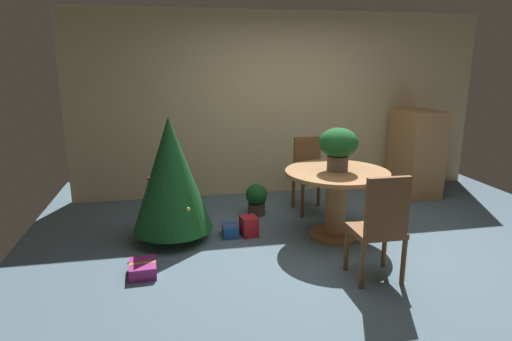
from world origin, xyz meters
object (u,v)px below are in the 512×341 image
at_px(wooden_chair_near, 381,224).
at_px(gift_box_purple, 143,269).
at_px(gift_box_red, 249,226).
at_px(wooden_cabinet, 416,153).
at_px(round_dining_table, 336,191).
at_px(gift_box_blue, 230,230).
at_px(flower_vase, 338,145).
at_px(potted_plant, 257,198).
at_px(holiday_tree, 171,174).
at_px(wooden_chair_far, 309,172).

xyz_separation_m(wooden_chair_near, gift_box_purple, (-2.06, 0.53, -0.48)).
xyz_separation_m(gift_box_red, wooden_cabinet, (2.67, 1.09, 0.51)).
relative_size(round_dining_table, wooden_cabinet, 0.91).
bearing_deg(gift_box_blue, gift_box_purple, -140.97).
relative_size(flower_vase, gift_box_purple, 1.46).
relative_size(round_dining_table, gift_box_purple, 3.52).
xyz_separation_m(gift_box_blue, potted_plant, (0.43, 0.63, 0.15)).
bearing_deg(gift_box_blue, gift_box_red, -5.83).
relative_size(wooden_chair_near, holiday_tree, 0.73).
bearing_deg(flower_vase, gift_box_blue, 168.64).
relative_size(wooden_chair_near, potted_plant, 2.45).
bearing_deg(gift_box_purple, holiday_tree, 69.41).
xyz_separation_m(gift_box_purple, potted_plant, (1.34, 1.37, 0.16)).
distance_m(wooden_chair_near, wooden_cabinet, 2.92).
bearing_deg(gift_box_purple, wooden_chair_far, 34.72).
height_order(flower_vase, wooden_chair_far, flower_vase).
xyz_separation_m(flower_vase, wooden_cabinet, (1.73, 1.30, -0.42)).
height_order(flower_vase, gift_box_purple, flower_vase).
bearing_deg(gift_box_blue, wooden_cabinet, 20.35).
bearing_deg(wooden_cabinet, potted_plant, -169.81).
xyz_separation_m(round_dining_table, potted_plant, (-0.71, 0.87, -0.31)).
distance_m(wooden_chair_near, potted_plant, 2.06).
bearing_deg(wooden_cabinet, flower_vase, -143.13).
bearing_deg(wooden_chair_far, round_dining_table, -90.00).
bearing_deg(potted_plant, round_dining_table, -50.68).
bearing_deg(wooden_chair_far, wooden_chair_near, -90.00).
relative_size(flower_vase, wooden_cabinet, 0.38).
bearing_deg(wooden_chair_near, flower_vase, 89.64).
relative_size(holiday_tree, gift_box_red, 6.00).
bearing_deg(gift_box_purple, round_dining_table, 13.59).
distance_m(round_dining_table, wooden_chair_near, 1.03).
bearing_deg(wooden_chair_near, round_dining_table, 90.00).
relative_size(round_dining_table, flower_vase, 2.42).
bearing_deg(holiday_tree, wooden_cabinet, 16.42).
height_order(wooden_chair_far, gift_box_purple, wooden_chair_far).
relative_size(round_dining_table, potted_plant, 2.79).
bearing_deg(potted_plant, wooden_cabinet, 10.19).
xyz_separation_m(round_dining_table, wooden_cabinet, (1.74, 1.31, 0.09)).
height_order(gift_box_red, wooden_cabinet, wooden_cabinet).
bearing_deg(potted_plant, holiday_tree, -150.62).
xyz_separation_m(round_dining_table, wooden_chair_near, (0.00, -1.03, 0.02)).
distance_m(gift_box_purple, gift_box_red, 1.34).
distance_m(holiday_tree, wooden_cabinet, 3.66).
bearing_deg(flower_vase, holiday_tree, 171.41).
height_order(gift_box_red, potted_plant, potted_plant).
bearing_deg(holiday_tree, wooden_chair_near, -36.61).
relative_size(gift_box_red, wooden_cabinet, 0.18).
distance_m(flower_vase, wooden_chair_near, 1.16).
relative_size(holiday_tree, gift_box_blue, 5.86).
bearing_deg(holiday_tree, flower_vase, -8.59).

